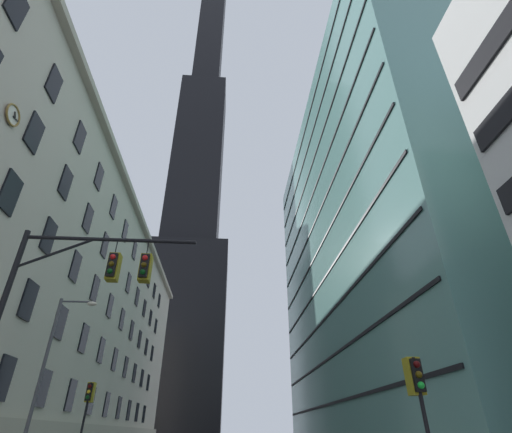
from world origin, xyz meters
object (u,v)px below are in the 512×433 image
(traffic_light_far_left, at_px, (89,397))
(traffic_signal_mast, at_px, (79,292))
(street_lamppost, at_px, (51,359))
(traffic_light_near_right, at_px, (416,382))

(traffic_light_far_left, bearing_deg, traffic_signal_mast, -77.46)
(traffic_signal_mast, xyz_separation_m, street_lamppost, (-3.85, 8.16, -0.93))
(street_lamppost, bearing_deg, traffic_signal_mast, -64.76)
(traffic_signal_mast, height_order, street_lamppost, traffic_signal_mast)
(traffic_light_near_right, xyz_separation_m, traffic_light_far_left, (-13.31, 12.57, 0.52))
(traffic_light_near_right, height_order, street_lamppost, street_lamppost)
(traffic_light_far_left, height_order, street_lamppost, street_lamppost)
(traffic_light_near_right, relative_size, street_lamppost, 0.42)
(traffic_light_near_right, distance_m, traffic_light_far_left, 18.32)
(traffic_light_near_right, bearing_deg, traffic_light_far_left, 136.64)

